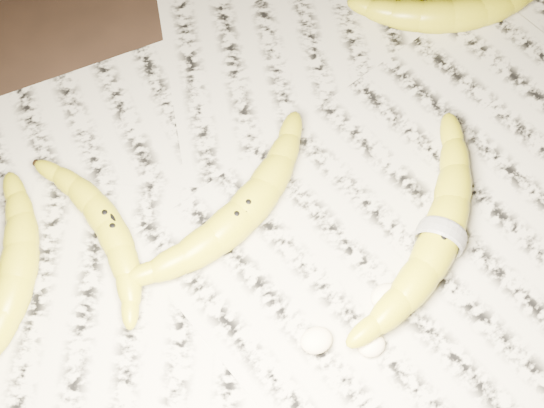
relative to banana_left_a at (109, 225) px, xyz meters
name	(u,v)px	position (x,y,z in m)	size (l,w,h in m)	color
ground	(266,248)	(0.14, -0.08, -0.02)	(3.00, 3.00, 0.00)	black
newspaper_patch	(294,216)	(0.18, -0.05, -0.02)	(0.90, 0.70, 0.01)	#BAB59F
banana_left_a	(109,225)	(0.00, 0.00, 0.00)	(0.19, 0.05, 0.03)	gold
banana_left_b	(14,280)	(-0.10, -0.02, 0.00)	(0.20, 0.06, 0.04)	gold
banana_center	(241,213)	(0.13, -0.04, 0.00)	(0.22, 0.07, 0.04)	gold
banana_taped	(441,236)	(0.31, -0.14, 0.00)	(0.25, 0.07, 0.04)	gold
banana_upper_b	(451,14)	(0.46, 0.11, 0.00)	(0.20, 0.07, 0.04)	gold
measuring_tape	(441,236)	(0.31, -0.14, 0.00)	(0.05, 0.05, 0.00)	white
flesh_chunk_a	(317,339)	(0.15, -0.19, -0.01)	(0.03, 0.03, 0.02)	#FEF1C5
flesh_chunk_b	(372,344)	(0.20, -0.21, -0.01)	(0.03, 0.02, 0.02)	#FEF1C5
flesh_chunk_c	(387,295)	(0.23, -0.18, -0.01)	(0.03, 0.03, 0.02)	#FEF1C5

